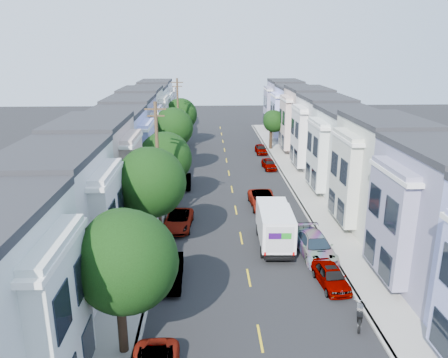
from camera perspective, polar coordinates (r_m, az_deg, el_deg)
name	(u,v)px	position (r m, az deg, el deg)	size (l,w,h in m)	color
ground	(241,238)	(33.62, 2.25, -7.74)	(160.00, 160.00, 0.00)	black
road_slab	(230,181)	(47.65, 0.83, -0.23)	(12.00, 70.00, 0.02)	black
curb_left	(175,181)	(47.68, -6.45, -0.25)	(0.30, 70.00, 0.15)	gray
curb_right	(285,180)	(48.33, 8.01, -0.07)	(0.30, 70.00, 0.15)	gray
sidewalk_left	(163,181)	(47.80, -8.00, -0.26)	(2.60, 70.00, 0.15)	gray
sidewalk_right	(297,179)	(48.58, 9.52, -0.05)	(2.60, 70.00, 0.15)	gray
centerline	(230,181)	(47.65, 0.83, -0.25)	(0.12, 70.00, 0.01)	gold
townhouse_row_left	(128,182)	(48.34, -12.49, -0.40)	(5.00, 70.00, 8.50)	silver
townhouse_row_right	(331,180)	(49.52, 13.82, -0.08)	(5.00, 70.00, 8.50)	silver
tree_a	(124,262)	(20.28, -12.92, -10.52)	(4.70, 4.70, 7.15)	black
tree_b	(149,183)	(28.61, -9.75, -0.51)	(4.63, 4.63, 7.90)	black
tree_c	(164,159)	(38.72, -7.83, 2.65)	(4.70, 4.70, 6.97)	black
tree_d	(172,128)	(48.48, -6.79, 6.64)	(4.43, 4.43, 7.76)	black
tree_e	(180,115)	(64.09, -5.74, 8.37)	(4.70, 4.70, 7.04)	black
tree_far_r	(273,122)	(62.24, 6.46, 7.46)	(3.10, 3.10, 5.59)	black
utility_pole_near	(158,167)	(33.86, -8.61, 1.54)	(1.60, 0.26, 10.00)	#42301E
utility_pole_far	(178,116)	(59.26, -6.01, 8.15)	(1.60, 0.26, 10.00)	#42301E
fedex_truck	(275,225)	(32.08, 6.63, -5.95)	(2.32, 6.02, 2.89)	white
lead_sedan	(263,200)	(39.74, 5.16, -2.75)	(2.34, 5.08, 1.41)	black
parked_left_b	(170,272)	(27.67, -7.05, -11.94)	(1.50, 4.24, 1.41)	black
parked_left_c	(178,221)	(35.34, -6.00, -5.42)	(2.16, 4.68, 1.30)	#9B9CAE
parked_left_d	(184,181)	(45.52, -5.20, -0.29)	(1.36, 3.84, 1.28)	#380C0D
parked_right_a	(331,276)	(27.89, 13.80, -12.23)	(1.52, 3.98, 1.29)	#33393B
parked_right_b	(315,246)	(31.23, 11.84, -8.59)	(2.11, 5.01, 1.50)	silver
parked_right_c	(269,164)	(52.47, 5.90, 1.96)	(1.44, 3.76, 1.22)	black
parked_right_d	(261,149)	(60.09, 4.84, 3.90)	(1.47, 3.85, 1.25)	black
motorcycle	(359,315)	(25.02, 17.24, -16.64)	(0.31, 2.25, 0.89)	black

